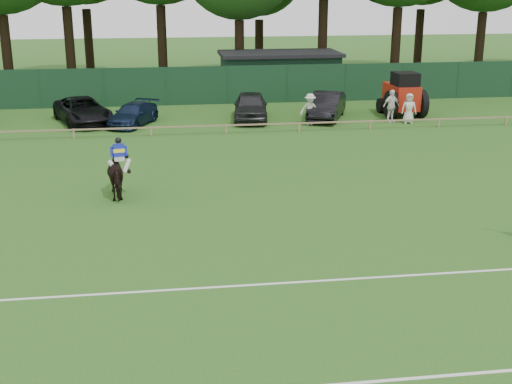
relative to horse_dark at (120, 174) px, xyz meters
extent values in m
plane|color=#1E4C14|center=(4.08, -7.64, -0.89)|extent=(160.00, 160.00, 0.00)
imported|color=black|center=(0.00, 0.00, 0.00)|extent=(1.30, 2.23, 1.77)
imported|color=black|center=(-2.79, 14.22, -0.15)|extent=(4.10, 5.82, 1.47)
imported|color=#121F3B|center=(0.07, 13.32, -0.27)|extent=(3.29, 4.57, 1.23)
imported|color=#29292B|center=(6.87, 13.82, -0.07)|extent=(2.52, 4.98, 1.62)
imported|color=black|center=(11.38, 13.53, -0.11)|extent=(3.36, 5.00, 1.56)
imported|color=beige|center=(10.02, 11.94, 0.01)|extent=(1.19, 0.71, 1.80)
imported|color=white|center=(14.82, 12.03, 0.06)|extent=(1.20, 0.79, 1.89)
imported|color=silver|center=(15.75, 11.62, -0.02)|extent=(0.93, 0.70, 1.73)
cube|color=silver|center=(0.00, 0.00, 0.61)|extent=(0.40, 0.32, 0.18)
cube|color=#1824B3|center=(0.00, 0.00, 0.93)|extent=(0.45, 0.37, 0.51)
cube|color=yellow|center=(0.00, 0.00, 0.91)|extent=(0.47, 0.36, 0.18)
sphere|color=black|center=(0.00, 0.00, 1.30)|extent=(0.25, 0.25, 0.25)
cylinder|color=silver|center=(0.26, 0.00, 0.31)|extent=(0.41, 0.39, 0.59)
cylinder|color=silver|center=(-0.25, -0.09, 0.31)|extent=(0.42, 0.31, 0.59)
cube|color=silver|center=(4.08, -8.64, -0.88)|extent=(60.00, 0.10, 0.01)
cube|color=#997F5B|center=(4.08, 10.36, -0.44)|extent=(62.00, 0.08, 0.08)
cube|color=#14351E|center=(4.08, 19.36, 0.36)|extent=(92.00, 0.04, 2.50)
cube|color=#14331E|center=(10.08, 22.36, 0.51)|extent=(8.00, 4.00, 2.80)
cube|color=black|center=(10.08, 22.36, 2.03)|extent=(8.40, 4.40, 0.24)
cube|color=#AF1F10|center=(16.07, 13.86, 0.28)|extent=(1.56, 2.73, 1.45)
cube|color=black|center=(16.08, 13.41, 1.29)|extent=(1.40, 1.50, 1.00)
cylinder|color=black|center=(15.15, 13.04, -0.05)|extent=(0.40, 1.69, 1.67)
cylinder|color=black|center=(17.04, 13.12, -0.05)|extent=(0.40, 1.69, 1.67)
cylinder|color=black|center=(15.19, 14.94, -0.44)|extent=(0.37, 0.90, 0.89)
cylinder|color=black|center=(16.86, 15.01, -0.44)|extent=(0.37, 0.90, 0.89)
camera|label=1|loc=(1.62, -25.57, 7.18)|focal=48.00mm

